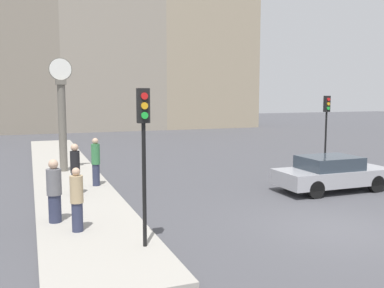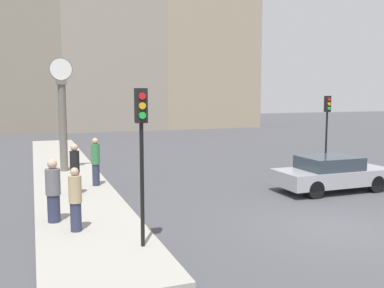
{
  "view_description": "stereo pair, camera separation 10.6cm",
  "coord_description": "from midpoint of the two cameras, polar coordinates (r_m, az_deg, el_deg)",
  "views": [
    {
      "loc": [
        -7.52,
        -8.96,
        3.56
      ],
      "look_at": [
        -1.36,
        7.21,
        1.53
      ],
      "focal_mm": 40.0,
      "sensor_mm": 36.0,
      "label": 1
    },
    {
      "loc": [
        -7.42,
        -8.99,
        3.56
      ],
      "look_at": [
        -1.36,
        7.21,
        1.53
      ],
      "focal_mm": 40.0,
      "sensor_mm": 36.0,
      "label": 2
    }
  ],
  "objects": [
    {
      "name": "pedestrian_tan_coat",
      "position": [
        11.15,
        -15.02,
        -7.15
      ],
      "size": [
        0.33,
        0.33,
        1.62
      ],
      "color": "#2D334C",
      "rests_on": "sidewalk_corner"
    },
    {
      "name": "pedestrian_grey_jacket",
      "position": [
        12.09,
        -17.78,
        -5.99
      ],
      "size": [
        0.39,
        0.39,
        1.71
      ],
      "color": "#2D334C",
      "rests_on": "sidewalk_corner"
    },
    {
      "name": "building_row",
      "position": [
        43.64,
        -10.88,
        14.16
      ],
      "size": [
        30.82,
        5.0,
        19.1
      ],
      "color": "gray",
      "rests_on": "ground_plane"
    },
    {
      "name": "pedestrian_green_hoodie",
      "position": [
        16.43,
        -12.55,
        -2.28
      ],
      "size": [
        0.32,
        0.32,
        1.81
      ],
      "color": "#2D334C",
      "rests_on": "sidewalk_corner"
    },
    {
      "name": "pedestrian_black_jacket",
      "position": [
        15.09,
        -15.16,
        -3.19
      ],
      "size": [
        0.32,
        0.32,
        1.77
      ],
      "color": "#2D334C",
      "rests_on": "sidewalk_corner"
    },
    {
      "name": "ground_plane",
      "position": [
        12.21,
        18.72,
        -10.61
      ],
      "size": [
        120.0,
        120.0,
        0.0
      ],
      "primitive_type": "plane",
      "color": "#47474C"
    },
    {
      "name": "sidewalk_corner",
      "position": [
        20.41,
        -16.39,
        -3.45
      ],
      "size": [
        2.75,
        26.17,
        0.12
      ],
      "primitive_type": "cube",
      "color": "#A39E93",
      "rests_on": "ground_plane"
    },
    {
      "name": "traffic_light_far",
      "position": [
        21.28,
        17.71,
        3.53
      ],
      "size": [
        0.26,
        0.24,
        3.47
      ],
      "color": "black",
      "rests_on": "ground_plane"
    },
    {
      "name": "traffic_light_near",
      "position": [
        9.48,
        -6.44,
        1.34
      ],
      "size": [
        0.26,
        0.24,
        3.56
      ],
      "color": "black",
      "rests_on": "sidewalk_corner"
    },
    {
      "name": "street_clock",
      "position": [
        19.8,
        -16.73,
        3.57
      ],
      "size": [
        1.0,
        0.44,
        5.01
      ],
      "color": "#666056",
      "rests_on": "sidewalk_corner"
    },
    {
      "name": "sedan_car",
      "position": [
        16.56,
        18.29,
        -3.73
      ],
      "size": [
        4.26,
        1.75,
        1.29
      ],
      "color": "#9E9EA3",
      "rests_on": "ground_plane"
    }
  ]
}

